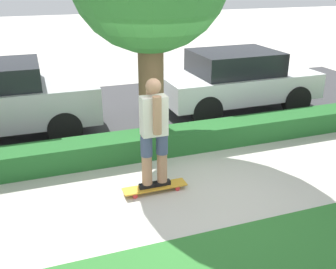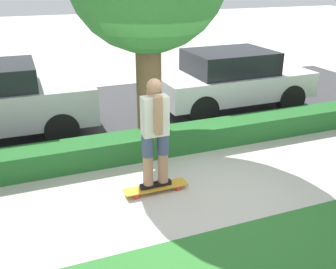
{
  "view_description": "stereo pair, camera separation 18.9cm",
  "coord_description": "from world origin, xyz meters",
  "views": [
    {
      "loc": [
        -2.2,
        -4.92,
        3.2
      ],
      "look_at": [
        -0.23,
        0.6,
        0.79
      ],
      "focal_mm": 42.0,
      "sensor_mm": 36.0,
      "label": 1
    },
    {
      "loc": [
        -2.38,
        -4.85,
        3.2
      ],
      "look_at": [
        -0.23,
        0.6,
        0.79
      ],
      "focal_mm": 42.0,
      "sensor_mm": 36.0,
      "label": 2
    }
  ],
  "objects": [
    {
      "name": "skateboard",
      "position": [
        -0.58,
        0.25,
        0.08
      ],
      "size": [
        1.02,
        0.24,
        0.09
      ],
      "color": "gold",
      "rests_on": "ground_plane"
    },
    {
      "name": "street_asphalt",
      "position": [
        0.0,
        4.2,
        0.0
      ],
      "size": [
        16.01,
        5.0,
        0.01
      ],
      "color": "#38383A",
      "rests_on": "ground_plane"
    },
    {
      "name": "hedge_row",
      "position": [
        0.0,
        1.6,
        0.22
      ],
      "size": [
        16.01,
        0.6,
        0.44
      ],
      "color": "#236028",
      "rests_on": "ground_plane"
    },
    {
      "name": "parked_car_middle",
      "position": [
        2.55,
        3.39,
        0.79
      ],
      "size": [
        3.85,
        1.82,
        1.49
      ],
      "rotation": [
        0.0,
        0.0,
        0.01
      ],
      "color": "silver",
      "rests_on": "ground_plane"
    },
    {
      "name": "skater_person",
      "position": [
        -0.58,
        0.25,
        1.02
      ],
      "size": [
        0.51,
        0.45,
        1.74
      ],
      "color": "black",
      "rests_on": "skateboard"
    },
    {
      "name": "ground_plane",
      "position": [
        0.0,
        0.0,
        0.0
      ],
      "size": [
        60.0,
        60.0,
        0.0
      ],
      "primitive_type": "plane",
      "color": "#BCB7AD"
    }
  ]
}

